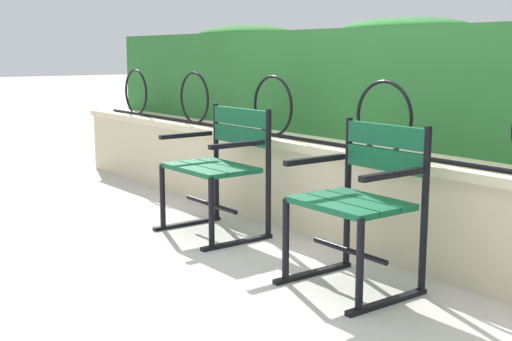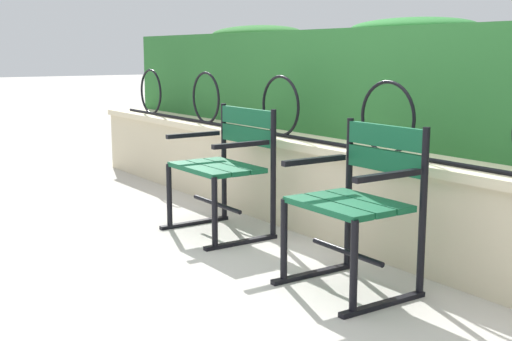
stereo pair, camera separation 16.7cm
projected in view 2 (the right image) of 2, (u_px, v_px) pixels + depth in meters
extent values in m
plane|color=#BCB7AD|center=(235.00, 275.00, 3.59)|extent=(60.00, 60.00, 0.00)
cube|color=beige|center=(369.00, 202.00, 4.08)|extent=(7.14, 0.35, 0.55)
cube|color=beige|center=(371.00, 154.00, 4.03)|extent=(7.14, 0.41, 0.05)
cylinder|color=black|center=(362.00, 148.00, 3.98)|extent=(6.61, 0.02, 0.02)
torus|color=black|center=(151.00, 92.00, 6.25)|extent=(0.42, 0.02, 0.42)
torus|color=black|center=(206.00, 98.00, 5.43)|extent=(0.42, 0.02, 0.42)
torus|color=black|center=(280.00, 106.00, 4.61)|extent=(0.42, 0.02, 0.42)
torus|color=black|center=(387.00, 118.00, 3.79)|extent=(0.42, 0.02, 0.42)
cube|color=#2D7033|center=(426.00, 86.00, 4.22)|extent=(7.00, 0.56, 0.73)
ellipsoid|color=#2F742F|center=(255.00, 34.00, 5.70)|extent=(1.13, 0.50, 0.14)
ellipsoid|color=#276D2D|center=(411.00, 27.00, 4.27)|extent=(0.99, 0.50, 0.13)
cube|color=#145B38|center=(198.00, 169.00, 4.25)|extent=(0.59, 0.13, 0.03)
cube|color=#145B38|center=(216.00, 167.00, 4.33)|extent=(0.59, 0.13, 0.03)
cube|color=#145B38|center=(234.00, 165.00, 4.40)|extent=(0.59, 0.13, 0.03)
cube|color=#145B38|center=(247.00, 117.00, 4.41)|extent=(0.59, 0.03, 0.11)
cube|color=#145B38|center=(247.00, 135.00, 4.43)|extent=(0.59, 0.03, 0.11)
cylinder|color=black|center=(273.00, 175.00, 4.23)|extent=(0.04, 0.04, 0.82)
cylinder|color=black|center=(215.00, 214.00, 4.02)|extent=(0.04, 0.04, 0.44)
cube|color=black|center=(241.00, 242.00, 4.16)|extent=(0.04, 0.52, 0.02)
cube|color=black|center=(241.00, 145.00, 4.06)|extent=(0.04, 0.40, 0.03)
cylinder|color=black|center=(224.00, 162.00, 4.70)|extent=(0.04, 0.04, 0.82)
cylinder|color=black|center=(169.00, 196.00, 4.50)|extent=(0.04, 0.04, 0.44)
cube|color=black|center=(195.00, 223.00, 4.64)|extent=(0.04, 0.52, 0.02)
cube|color=black|center=(193.00, 135.00, 4.53)|extent=(0.04, 0.40, 0.03)
cylinder|color=black|center=(217.00, 204.00, 4.37)|extent=(0.56, 0.03, 0.03)
cube|color=#145B38|center=(326.00, 208.00, 3.21)|extent=(0.53, 0.13, 0.03)
cube|color=#145B38|center=(348.00, 204.00, 3.28)|extent=(0.53, 0.13, 0.03)
cube|color=#145B38|center=(368.00, 201.00, 3.36)|extent=(0.53, 0.13, 0.03)
cube|color=#145B38|center=(386.00, 136.00, 3.36)|extent=(0.53, 0.03, 0.11)
cube|color=#145B38|center=(385.00, 161.00, 3.38)|extent=(0.53, 0.03, 0.11)
cylinder|color=black|center=(423.00, 214.00, 3.20)|extent=(0.04, 0.04, 0.83)
cylinder|color=black|center=(354.00, 268.00, 3.00)|extent=(0.04, 0.04, 0.44)
cube|color=black|center=(383.00, 304.00, 3.14)|extent=(0.04, 0.52, 0.02)
cube|color=black|center=(388.00, 176.00, 3.04)|extent=(0.04, 0.40, 0.03)
cylinder|color=black|center=(349.00, 194.00, 3.63)|extent=(0.04, 0.04, 0.83)
cylinder|color=black|center=(284.00, 241.00, 3.43)|extent=(0.04, 0.04, 0.44)
cube|color=black|center=(313.00, 274.00, 3.57)|extent=(0.04, 0.52, 0.02)
cube|color=black|center=(314.00, 160.00, 3.47)|extent=(0.04, 0.40, 0.03)
cylinder|color=black|center=(347.00, 252.00, 3.32)|extent=(0.50, 0.03, 0.03)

